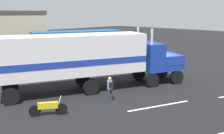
{
  "coord_description": "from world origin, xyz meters",
  "views": [
    {
      "loc": [
        -17.39,
        -11.71,
        5.73
      ],
      "look_at": [
        -4.04,
        1.39,
        1.6
      ],
      "focal_mm": 40.36,
      "sensor_mm": 36.0,
      "label": 1
    }
  ],
  "objects_px": {
    "semi_truck": "(87,57)",
    "person_bystander": "(110,88)",
    "parked_bus": "(77,42)",
    "motorcycle": "(48,107)"
  },
  "relations": [
    {
      "from": "semi_truck",
      "to": "person_bystander",
      "type": "height_order",
      "value": "semi_truck"
    },
    {
      "from": "person_bystander",
      "to": "parked_bus",
      "type": "xyz_separation_m",
      "value": [
        8.26,
        13.98,
        1.17
      ]
    },
    {
      "from": "person_bystander",
      "to": "motorcycle",
      "type": "relative_size",
      "value": 0.9
    },
    {
      "from": "person_bystander",
      "to": "motorcycle",
      "type": "bearing_deg",
      "value": 168.82
    },
    {
      "from": "semi_truck",
      "to": "motorcycle",
      "type": "distance_m",
      "value": 5.45
    },
    {
      "from": "person_bystander",
      "to": "motorcycle",
      "type": "xyz_separation_m",
      "value": [
        -4.08,
        0.81,
        -0.41
      ]
    },
    {
      "from": "semi_truck",
      "to": "motorcycle",
      "type": "bearing_deg",
      "value": -156.15
    },
    {
      "from": "parked_bus",
      "to": "semi_truck",
      "type": "bearing_deg",
      "value": -124.73
    },
    {
      "from": "parked_bus",
      "to": "motorcycle",
      "type": "height_order",
      "value": "parked_bus"
    },
    {
      "from": "semi_truck",
      "to": "person_bystander",
      "type": "xyz_separation_m",
      "value": [
        -0.54,
        -2.85,
        -1.63
      ]
    }
  ]
}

